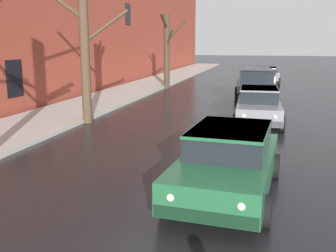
% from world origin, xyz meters
% --- Properties ---
extents(left_sidewalk_slab, '(3.36, 80.00, 0.14)m').
position_xyz_m(left_sidewalk_slab, '(-6.43, 18.00, 0.07)').
color(left_sidewalk_slab, '#A8A399').
rests_on(left_sidewalk_slab, ground).
extents(bare_tree_mid_block, '(3.04, 3.11, 6.00)m').
position_xyz_m(bare_tree_mid_block, '(-4.67, 15.23, 3.29)').
color(bare_tree_mid_block, '#423323').
rests_on(bare_tree_mid_block, ground).
extents(bare_tree_far_down_block, '(1.52, 1.78, 5.08)m').
position_xyz_m(bare_tree_far_down_block, '(-4.61, 27.73, 2.73)').
color(bare_tree_far_down_block, '#382B1E').
rests_on(bare_tree_far_down_block, ground).
extents(sedan_green_approaching_near_lane, '(2.21, 4.45, 1.42)m').
position_xyz_m(sedan_green_approaching_near_lane, '(1.61, 8.95, 0.75)').
color(sedan_green_approaching_near_lane, '#1E5633').
rests_on(sedan_green_approaching_near_lane, ground).
extents(sedan_grey_parked_kerbside_close, '(1.99, 4.28, 1.42)m').
position_xyz_m(sedan_grey_parked_kerbside_close, '(1.99, 16.68, 0.75)').
color(sedan_grey_parked_kerbside_close, slate).
rests_on(sedan_grey_parked_kerbside_close, ground).
extents(suv_black_parked_kerbside_mid, '(2.39, 4.87, 1.82)m').
position_xyz_m(suv_black_parked_kerbside_mid, '(1.63, 22.32, 0.99)').
color(suv_black_parked_kerbside_mid, black).
rests_on(suv_black_parked_kerbside_mid, ground).
extents(sedan_white_parked_far_down_block, '(2.15, 4.34, 1.42)m').
position_xyz_m(sedan_white_parked_far_down_block, '(2.08, 30.00, 0.75)').
color(sedan_white_parked_far_down_block, silver).
rests_on(sedan_white_parked_far_down_block, ground).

